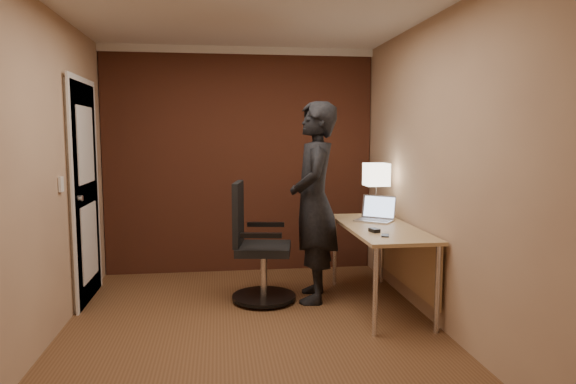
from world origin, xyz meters
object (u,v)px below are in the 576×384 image
(mouse, at_px, (374,230))
(person, at_px, (314,202))
(desk, at_px, (387,240))
(office_chair, at_px, (256,250))
(desk_lamp, at_px, (376,175))
(phone, at_px, (385,235))
(laptop, at_px, (376,214))

(mouse, height_order, person, person)
(desk, xyz_separation_m, office_chair, (-1.16, 0.27, -0.12))
(desk_lamp, height_order, mouse, desk_lamp)
(mouse, relative_size, phone, 0.87)
(desk, distance_m, mouse, 0.37)
(desk_lamp, bearing_deg, phone, -102.75)
(phone, bearing_deg, person, 141.83)
(phone, bearing_deg, desk, 88.11)
(mouse, bearing_deg, office_chair, 137.05)
(desk_lamp, bearing_deg, mouse, -108.06)
(desk, distance_m, person, 0.75)
(person, bearing_deg, laptop, 103.46)
(desk_lamp, height_order, laptop, desk_lamp)
(laptop, height_order, mouse, laptop)
(mouse, height_order, office_chair, office_chair)
(office_chair, xyz_separation_m, person, (0.54, -0.01, 0.44))
(desk, height_order, mouse, mouse)
(laptop, bearing_deg, desk_lamp, 74.84)
(laptop, xyz_separation_m, person, (-0.61, -0.04, 0.13))
(mouse, bearing_deg, desk, 39.42)
(mouse, bearing_deg, desk_lamp, 58.60)
(person, bearing_deg, mouse, 47.58)
(desk_lamp, height_order, phone, desk_lamp)
(desk_lamp, relative_size, person, 0.29)
(desk, xyz_separation_m, mouse, (-0.21, -0.28, 0.14))
(laptop, xyz_separation_m, phone, (-0.16, -0.75, -0.06))
(laptop, height_order, office_chair, office_chair)
(person, bearing_deg, desk, 77.29)
(laptop, distance_m, office_chair, 1.19)
(laptop, relative_size, mouse, 4.19)
(desk_lamp, height_order, person, person)
(mouse, bearing_deg, laptop, 57.68)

